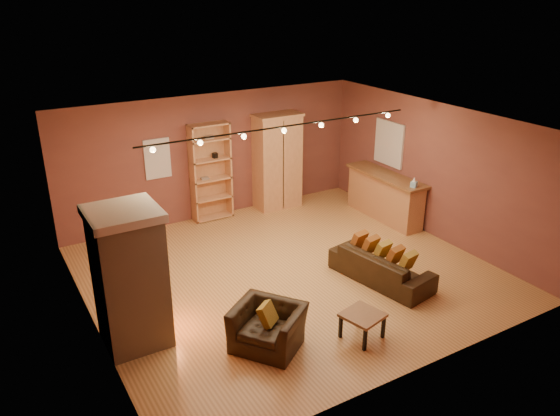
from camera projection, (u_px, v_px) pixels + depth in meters
floor at (289, 273)px, 10.11m from camera, size 7.00×7.00×0.00m
ceiling at (290, 124)px, 9.05m from camera, size 7.00×7.00×0.00m
back_wall at (214, 156)px, 12.17m from camera, size 7.00×0.02×2.80m
left_wall at (85, 247)px, 7.94m from camera, size 0.02×6.50×2.80m
right_wall at (435, 171)px, 11.23m from camera, size 0.02×6.50×2.80m
fireplace at (130, 278)px, 7.81m from camera, size 1.01×0.98×2.12m
back_window at (157, 159)px, 11.49m from camera, size 0.56×0.04×0.86m
bookcase at (210, 171)px, 12.11m from camera, size 0.90×0.35×2.20m
armoire at (277, 161)px, 12.74m from camera, size 1.11×0.63×2.25m
bar_counter at (385, 196)px, 12.30m from camera, size 0.59×2.18×1.04m
tissue_box at (414, 183)px, 11.32m from camera, size 0.16×0.16×0.22m
right_window at (389, 143)px, 12.23m from camera, size 0.05×0.90×1.00m
loveseat at (382, 261)px, 9.70m from camera, size 0.89×1.98×0.79m
armchair at (268, 321)px, 7.91m from camera, size 1.09×1.17×0.86m
coffee_table at (363, 317)px, 8.12m from camera, size 0.66×0.66×0.41m
track_rail at (284, 129)px, 9.26m from camera, size 5.20×0.09×0.13m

